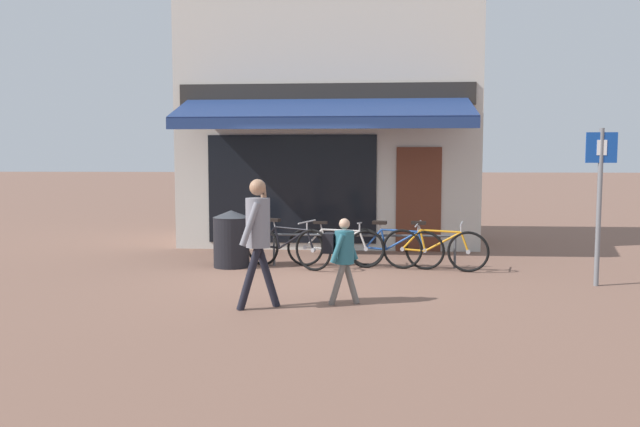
% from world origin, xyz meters
% --- Properties ---
extents(ground_plane, '(160.00, 160.00, 0.00)m').
position_xyz_m(ground_plane, '(0.00, 0.00, 0.00)').
color(ground_plane, brown).
extents(shop_front, '(6.26, 4.45, 5.20)m').
position_xyz_m(shop_front, '(0.30, 4.29, 2.60)').
color(shop_front, beige).
rests_on(shop_front, ground_plane).
extents(bike_rack_rail, '(3.22, 0.04, 0.57)m').
position_xyz_m(bike_rack_rail, '(1.09, 0.87, 0.47)').
color(bike_rack_rail, '#47494F').
rests_on(bike_rack_rail, ground_plane).
extents(bicycle_black, '(1.60, 0.86, 0.84)m').
position_xyz_m(bicycle_black, '(-0.21, 0.65, 0.38)').
color(bicycle_black, black).
rests_on(bicycle_black, ground_plane).
extents(bicycle_silver, '(1.72, 0.52, 0.80)m').
position_xyz_m(bicycle_silver, '(0.60, 0.85, 0.35)').
color(bicycle_silver, black).
rests_on(bicycle_silver, ground_plane).
extents(bicycle_blue, '(1.67, 0.66, 0.82)m').
position_xyz_m(bicycle_blue, '(1.62, 0.77, 0.36)').
color(bicycle_blue, black).
rests_on(bicycle_blue, ground_plane).
extents(bicycle_orange, '(1.74, 0.59, 0.83)m').
position_xyz_m(bicycle_orange, '(2.28, 0.59, 0.37)').
color(bicycle_orange, black).
rests_on(bicycle_orange, ground_plane).
extents(pedestrian_adult, '(0.53, 0.54, 1.63)m').
position_xyz_m(pedestrian_adult, '(-0.20, -2.24, 1.01)').
color(pedestrian_adult, black).
rests_on(pedestrian_adult, ground_plane).
extents(pedestrian_child, '(0.48, 0.36, 1.12)m').
position_xyz_m(pedestrian_child, '(0.83, -1.94, 0.69)').
color(pedestrian_child, slate).
rests_on(pedestrian_child, ground_plane).
extents(litter_bin, '(0.63, 0.63, 0.98)m').
position_xyz_m(litter_bin, '(-1.18, 0.70, 0.49)').
color(litter_bin, black).
rests_on(litter_bin, ground_plane).
extents(parking_sign, '(0.44, 0.07, 2.31)m').
position_xyz_m(parking_sign, '(4.52, -0.50, 1.42)').
color(parking_sign, slate).
rests_on(parking_sign, ground_plane).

